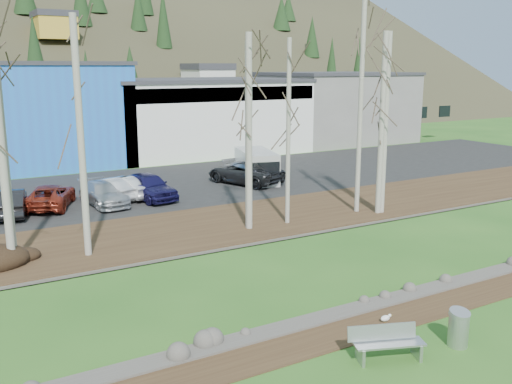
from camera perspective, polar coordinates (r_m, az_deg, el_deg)
ground at (r=16.78m, az=13.37°, el=-16.13°), size 200.00×200.00×0.00m
dirt_strip at (r=18.17m, az=8.71°, el=-13.55°), size 80.00×1.80×0.03m
near_bank_rocks at (r=18.88m, az=6.78°, el=-12.49°), size 80.00×0.80×0.50m
river at (r=22.02m, az=0.32°, el=-8.66°), size 80.00×8.00×0.90m
far_bank_rocks at (r=25.44m, az=-4.38°, el=-5.75°), size 80.00×0.80×0.46m
far_bank at (r=28.21m, az=-7.22°, el=-3.82°), size 80.00×7.00×0.15m
parking_lot at (r=37.83m, az=-13.44°, el=0.13°), size 80.00×14.00×0.14m
building_white at (r=54.52m, az=-5.75°, el=7.66°), size 18.36×12.24×6.80m
building_grey at (r=62.80m, az=7.80°, el=8.46°), size 14.28×12.24×7.30m
bench_intact at (r=16.62m, az=12.94°, el=-14.49°), size 2.05×1.24×0.99m
litter_bin at (r=17.90m, az=19.58°, el=-12.85°), size 0.63×0.63×1.01m
seagull at (r=18.89m, az=12.84°, el=-12.19°), size 0.40×0.20×0.29m
birch_2 at (r=23.93m, az=-24.14°, el=4.35°), size 0.32×0.32×9.72m
birch_3 at (r=24.21m, az=-24.00°, el=6.15°), size 0.21×0.21×11.14m
birch_4 at (r=24.21m, az=-17.12°, el=5.08°), size 0.29×0.29×9.81m
birch_5 at (r=27.33m, az=-0.84°, el=5.50°), size 0.24×0.24×8.94m
birch_6 at (r=28.25m, az=3.25°, el=5.90°), size 0.22×0.22×9.13m
birch_7 at (r=27.19m, az=-0.70°, el=5.87°), size 0.31×0.31×9.32m
birch_8 at (r=30.90m, az=12.46°, el=6.59°), size 0.29×0.29×9.55m
birch_9 at (r=30.90m, az=10.42°, el=8.76°), size 0.26×0.26×11.79m
birch_10 at (r=31.07m, az=12.81°, el=6.60°), size 0.29×0.29×9.55m
car_1 at (r=33.00m, az=-23.39°, el=-0.96°), size 2.30×4.57×1.44m
car_2 at (r=34.07m, az=-19.92°, el=-0.38°), size 3.84×5.22×1.32m
car_3 at (r=33.83m, az=-14.99°, el=-0.14°), size 2.18×4.66×1.32m
car_4 at (r=34.61m, az=-10.70°, el=0.58°), size 2.57×4.88×1.58m
car_5 at (r=35.30m, az=-12.60°, el=0.54°), size 2.54×4.38×1.36m
car_6 at (r=38.66m, az=-1.10°, el=2.00°), size 4.27×6.08×1.54m
car_7 at (r=39.14m, az=-0.56°, el=2.02°), size 2.48×4.98×1.39m
car_8 at (r=35.02m, az=-14.19°, el=0.37°), size 2.54×4.38×1.36m
van_white at (r=39.20m, az=0.11°, el=2.58°), size 3.22×5.20×2.12m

